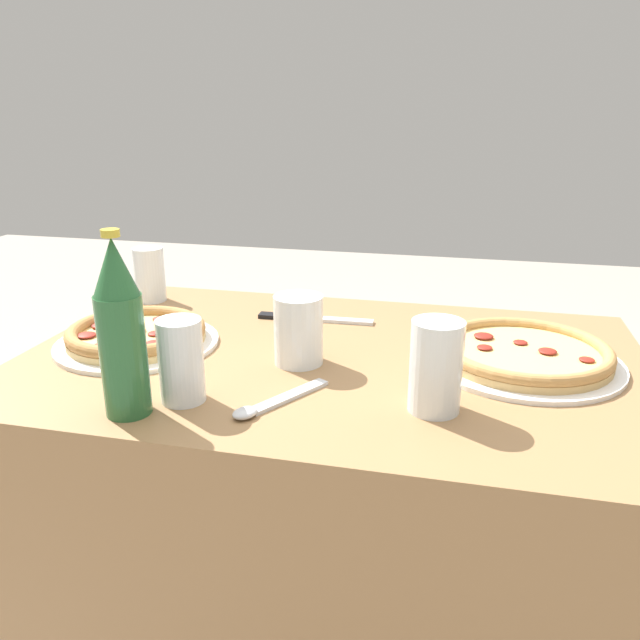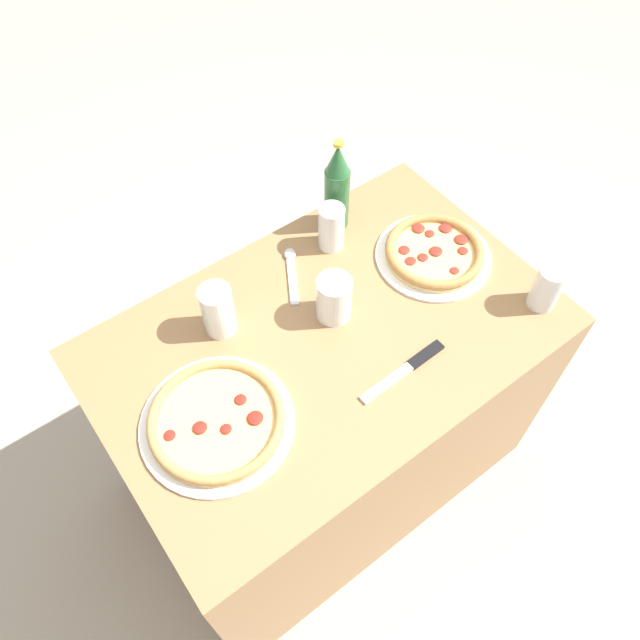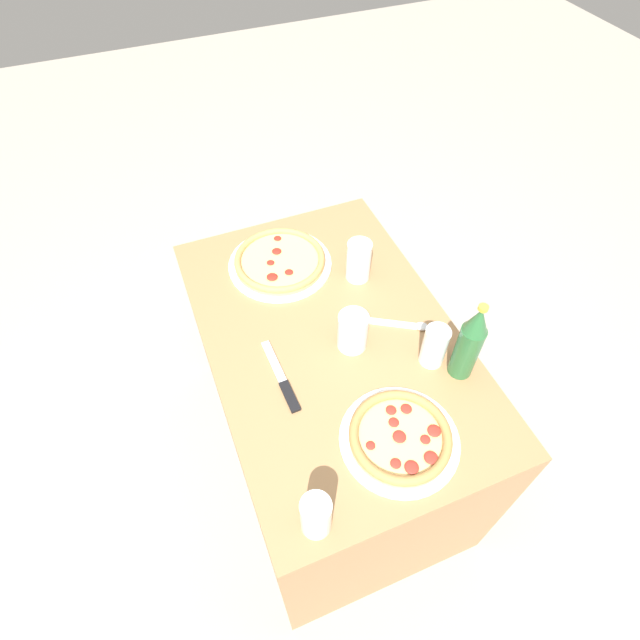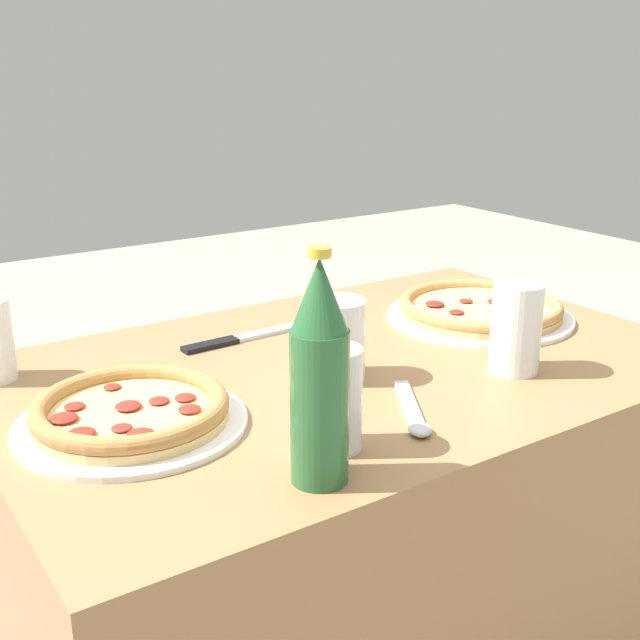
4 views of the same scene
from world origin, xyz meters
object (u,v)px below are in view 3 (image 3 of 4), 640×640
object	(u,v)px
glass_lemonade	(353,332)
beer_bottle	(470,342)
glass_water	(316,517)
knife	(281,379)
pizza_salami	(400,437)
glass_mango_juice	(359,262)
pizza_veggie	(280,261)
glass_cola	(434,347)
spoon	(406,325)

from	to	relation	value
glass_lemonade	beer_bottle	size ratio (longest dim) A/B	0.45
glass_water	knife	world-z (taller)	glass_water
pizza_salami	glass_mango_juice	world-z (taller)	glass_mango_juice
pizza_veggie	glass_mango_juice	world-z (taller)	glass_mango_juice
pizza_veggie	glass_water	world-z (taller)	glass_water
pizza_salami	glass_cola	size ratio (longest dim) A/B	2.33
glass_cola	glass_lemonade	xyz separation A→B (m)	(0.13, 0.18, -0.00)
beer_bottle	knife	bearing A→B (deg)	71.66
pizza_salami	spoon	xyz separation A→B (m)	(0.31, -0.18, -0.01)
glass_cola	glass_lemonade	bearing A→B (deg)	54.25
pizza_salami	pizza_veggie	distance (m)	0.68
glass_lemonade	knife	distance (m)	0.23
glass_cola	knife	size ratio (longest dim) A/B	0.53
glass_mango_juice	beer_bottle	world-z (taller)	beer_bottle
glass_water	beer_bottle	distance (m)	0.56
glass_cola	pizza_salami	bearing A→B (deg)	133.52
glass_water	beer_bottle	xyz separation A→B (m)	(0.23, -0.50, 0.07)
knife	glass_lemonade	bearing A→B (deg)	-80.63
pizza_veggie	beer_bottle	world-z (taller)	beer_bottle
glass_lemonade	beer_bottle	distance (m)	0.30
beer_bottle	spoon	bearing A→B (deg)	18.28
spoon	glass_mango_juice	bearing A→B (deg)	11.25
glass_cola	spoon	distance (m)	0.14
glass_cola	glass_lemonade	size ratio (longest dim) A/B	1.07
glass_lemonade	spoon	size ratio (longest dim) A/B	0.71
pizza_veggie	glass_lemonade	xyz separation A→B (m)	(-0.37, -0.08, 0.04)
glass_water	beer_bottle	bearing A→B (deg)	-65.47
glass_water	glass_mango_juice	world-z (taller)	glass_mango_juice
pizza_salami	spoon	size ratio (longest dim) A/B	1.77
glass_water	glass_mango_juice	size ratio (longest dim) A/B	0.89
glass_mango_juice	knife	distance (m)	0.44
pizza_salami	glass_water	world-z (taller)	glass_water
glass_lemonade	glass_mango_juice	xyz separation A→B (m)	(0.23, -0.12, 0.01)
glass_mango_juice	pizza_veggie	bearing A→B (deg)	56.60
glass_cola	beer_bottle	size ratio (longest dim) A/B	0.48
pizza_veggie	glass_cola	size ratio (longest dim) A/B	2.61
beer_bottle	spoon	world-z (taller)	beer_bottle
glass_lemonade	glass_mango_juice	bearing A→B (deg)	-28.04
pizza_salami	glass_mango_juice	bearing A→B (deg)	-14.11
pizza_veggie	glass_lemonade	bearing A→B (deg)	-167.29
glass_mango_juice	beer_bottle	distance (m)	0.43
glass_water	pizza_salami	bearing A→B (deg)	-67.46
glass_mango_juice	glass_cola	bearing A→B (deg)	-171.55
glass_cola	glass_lemonade	distance (m)	0.22
knife	spoon	size ratio (longest dim) A/B	1.43
spoon	pizza_veggie	bearing A→B (deg)	34.57
beer_bottle	pizza_veggie	bearing A→B (deg)	29.59
knife	spoon	xyz separation A→B (m)	(0.04, -0.39, 0.00)
pizza_veggie	spoon	bearing A→B (deg)	-145.43
glass_water	knife	bearing A→B (deg)	-7.75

